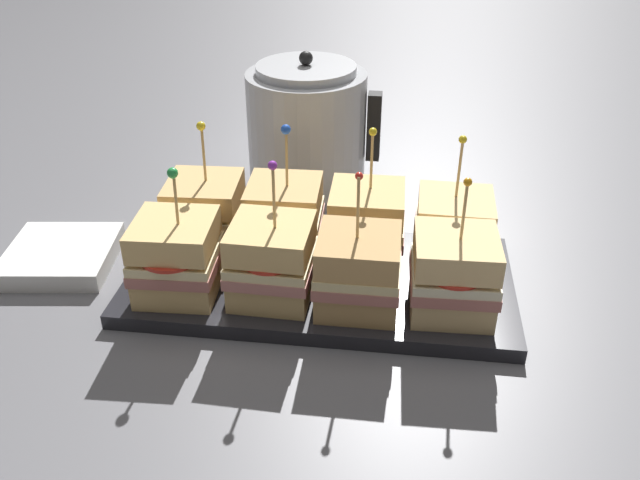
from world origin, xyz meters
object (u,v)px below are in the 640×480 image
Objects in this scene: sandwich_front_center_right at (358,271)px; sandwich_back_center_left at (285,218)px; kettle_steel at (307,126)px; sandwich_front_center_left at (272,261)px; serving_platter at (320,280)px; sandwich_front_far_right at (454,274)px; sandwich_front_far_left at (177,257)px; napkin_stack at (61,256)px; sandwich_back_far_left at (206,214)px; sandwich_back_center_right at (366,224)px; sandwich_back_far_right at (453,230)px.

sandwich_back_center_left is at bearing 133.66° from sandwich_front_center_right.
kettle_steel is (-0.10, 0.34, 0.03)m from sandwich_front_center_right.
sandwich_front_center_left is at bearing 177.06° from sandwich_front_center_right.
serving_platter is 0.17m from sandwich_front_far_right.
sandwich_front_far_right reaches higher than serving_platter.
sandwich_front_far_left reaches higher than serving_platter.
serving_platter is at bearing -78.95° from kettle_steel.
serving_platter is 3.16× the size of napkin_stack.
sandwich_back_far_left is at bearing 136.92° from sandwich_front_center_left.
kettle_steel is (-0.01, 0.24, 0.03)m from sandwich_back_center_left.
sandwich_front_far_right is (0.20, -0.00, -0.00)m from sandwich_front_center_left.
kettle_steel reaches higher than sandwich_front_center_right.
sandwich_front_far_right is at bearing -26.37° from sandwich_back_center_left.
sandwich_back_center_right reaches higher than sandwich_front_center_right.
serving_platter is 0.09m from sandwich_front_center_left.
sandwich_front_center_right is 0.10m from sandwich_back_center_right.
sandwich_front_far_right is at bearing -58.48° from kettle_steel.
napkin_stack is at bearing 178.43° from serving_platter.
sandwich_back_far_left reaches higher than napkin_stack.
napkin_stack is at bearing 160.45° from sandwich_front_far_left.
serving_platter is at bearing -1.57° from napkin_stack.
sandwich_back_far_left reaches higher than sandwich_back_far_right.
sandwich_front_far_left is at bearing -160.92° from serving_platter.
serving_platter is at bearing -136.06° from sandwich_back_center_right.
sandwich_back_center_right is (-0.10, 0.10, 0.00)m from sandwich_front_far_right.
sandwich_back_far_right reaches higher than sandwich_front_far_right.
sandwich_back_center_left and sandwich_back_center_right have the same top height.
sandwich_back_far_right is (0.11, 0.10, 0.00)m from sandwich_front_center_right.
sandwich_back_far_left reaches higher than sandwich_front_center_right.
sandwich_back_center_left is (-0.05, 0.05, 0.05)m from serving_platter.
sandwich_back_center_left is at bearing 153.63° from sandwich_front_far_right.
sandwich_front_center_left is at bearing 3.04° from sandwich_front_far_left.
sandwich_back_far_left is at bearing 11.97° from napkin_stack.
sandwich_front_center_right is (0.05, -0.05, 0.05)m from serving_platter.
sandwich_front_center_left is 0.34m from kettle_steel.
sandwich_front_center_left is 1.03× the size of sandwich_back_far_right.
kettle_steel reaches higher than serving_platter.
sandwich_back_center_left is at bearing 91.68° from sandwich_front_center_left.
sandwich_back_far_right reaches higher than napkin_stack.
kettle_steel is (-0.06, 0.29, 0.08)m from serving_platter.
sandwich_back_far_right is at bearing 4.80° from napkin_stack.
sandwich_back_far_right is (0.20, 0.10, -0.00)m from sandwich_front_center_left.
sandwich_front_center_left is 0.20m from sandwich_front_far_right.
sandwich_back_far_left is (0.01, 0.10, -0.00)m from sandwich_front_far_left.
sandwich_front_center_left is 1.01× the size of sandwich_back_center_left.
sandwich_back_center_right is 0.26m from kettle_steel.
sandwich_front_center_right is 0.10m from sandwich_front_far_right.
sandwich_front_center_left reaches higher than sandwich_front_far_right.
sandwich_front_far_right is at bearing -6.85° from napkin_stack.
kettle_steel is 0.40m from napkin_stack.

